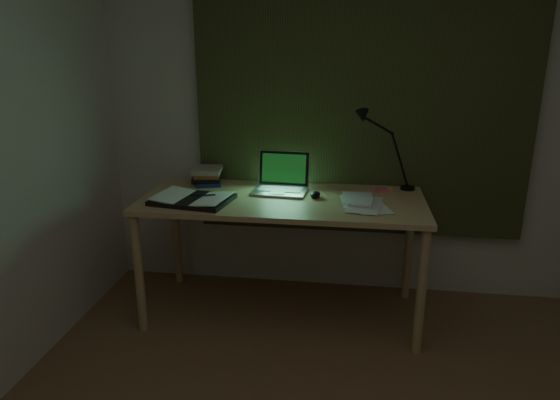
% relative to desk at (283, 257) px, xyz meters
% --- Properties ---
extents(wall_back, '(3.50, 0.00, 2.50)m').
position_rel_desk_xyz_m(wall_back, '(0.46, 0.46, 0.85)').
color(wall_back, silver).
rests_on(wall_back, ground).
extents(curtain, '(2.20, 0.06, 2.00)m').
position_rel_desk_xyz_m(curtain, '(0.46, 0.42, 1.05)').
color(curtain, '#2D3319').
rests_on(curtain, wall_back).
extents(desk, '(1.74, 0.76, 0.80)m').
position_rel_desk_xyz_m(desk, '(0.00, 0.00, 0.00)').
color(desk, tan).
rests_on(desk, floor).
extents(laptop, '(0.37, 0.41, 0.24)m').
position_rel_desk_xyz_m(laptop, '(-0.04, 0.11, 0.52)').
color(laptop, '#B7B7BC').
rests_on(laptop, desk).
extents(open_textbook, '(0.50, 0.39, 0.04)m').
position_rel_desk_xyz_m(open_textbook, '(-0.53, -0.15, 0.42)').
color(open_textbook, white).
rests_on(open_textbook, desk).
extents(book_stack, '(0.23, 0.26, 0.12)m').
position_rel_desk_xyz_m(book_stack, '(-0.56, 0.25, 0.46)').
color(book_stack, white).
rests_on(book_stack, desk).
extents(loose_papers, '(0.34, 0.36, 0.02)m').
position_rel_desk_xyz_m(loose_papers, '(0.44, -0.03, 0.41)').
color(loose_papers, silver).
rests_on(loose_papers, desk).
extents(mouse, '(0.07, 0.11, 0.04)m').
position_rel_desk_xyz_m(mouse, '(0.20, 0.04, 0.42)').
color(mouse, black).
rests_on(mouse, desk).
extents(sticky_yellow, '(0.08, 0.08, 0.01)m').
position_rel_desk_xyz_m(sticky_yellow, '(0.65, 0.26, 0.41)').
color(sticky_yellow, yellow).
rests_on(sticky_yellow, desk).
extents(sticky_pink, '(0.10, 0.10, 0.02)m').
position_rel_desk_xyz_m(sticky_pink, '(0.62, 0.24, 0.41)').
color(sticky_pink, '#F45E72').
rests_on(sticky_pink, desk).
extents(desk_lamp, '(0.39, 0.33, 0.51)m').
position_rel_desk_xyz_m(desk_lamp, '(0.79, 0.31, 0.65)').
color(desk_lamp, black).
rests_on(desk_lamp, desk).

